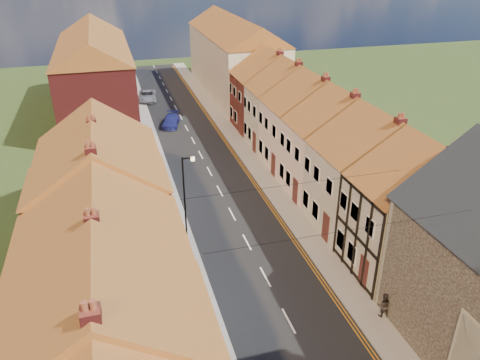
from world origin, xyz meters
The scene contains 19 objects.
road centered at (0.00, 30.00, 0.01)m, with size 7.00×90.00×0.02m, color black.
pavement_left centered at (-4.40, 30.00, 0.06)m, with size 1.80×90.00×0.12m, color #ADA79D.
pavement_right centered at (4.40, 30.00, 0.06)m, with size 1.80×90.00×0.12m, color #ADA79D.
cottage_r_tudor centered at (9.27, 12.70, 4.47)m, with size 8.30×5.20×9.00m.
cottage_r_white_near centered at (9.30, 18.10, 4.47)m, with size 8.30×6.00×9.00m.
cottage_r_cream_mid centered at (9.30, 23.50, 4.48)m, with size 8.30×5.20×9.00m.
cottage_r_pink centered at (9.30, 28.90, 4.47)m, with size 8.30×6.00×9.00m.
cottage_r_white_far centered at (9.30, 34.30, 4.48)m, with size 8.30×5.20×9.00m.
cottage_r_cream_far centered at (9.30, 39.70, 4.47)m, with size 8.30×6.00×9.00m.
cottage_l_cream centered at (-9.30, 5.55, 4.52)m, with size 8.30×6.30×9.10m.
cottage_l_white centered at (-9.30, 11.95, 4.37)m, with size 8.30×6.90×8.80m.
cottage_l_brick_mid centered at (-9.30, 18.05, 4.53)m, with size 8.30×5.70×9.10m.
cottage_l_pink centered at (-9.30, 23.85, 4.37)m, with size 8.30×6.30×8.80m.
block_right_far centered at (9.30, 55.00, 5.29)m, with size 8.30×24.20×10.50m.
block_left_far centered at (-9.30, 50.00, 5.29)m, with size 8.30×24.20×10.50m.
lamppost centered at (-3.81, 20.00, 3.54)m, with size 0.88×0.15×6.00m.
car_far centered at (-1.54, 43.27, 0.61)m, with size 1.71×4.20×1.22m, color navy.
car_distant centered at (-3.12, 53.99, 0.66)m, with size 2.21×4.78×1.33m, color #B2B6BA.
pedestrian_right centered at (5.10, 8.85, 0.87)m, with size 0.73×0.57×1.50m, color #2A2422.
Camera 1 is at (-7.98, -8.14, 18.49)m, focal length 35.00 mm.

